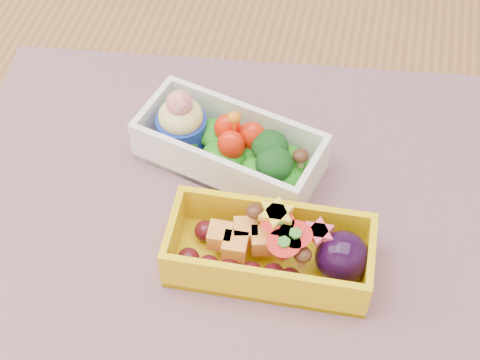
% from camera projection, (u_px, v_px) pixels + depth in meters
% --- Properties ---
extents(table, '(1.20, 0.80, 0.75)m').
position_uv_depth(table, '(200.00, 266.00, 0.76)').
color(table, brown).
rests_on(table, ground).
extents(placemat, '(0.58, 0.48, 0.00)m').
position_uv_depth(placemat, '(231.00, 208.00, 0.69)').
color(placemat, '#865C67').
rests_on(placemat, table).
extents(bento_white, '(0.19, 0.12, 0.07)m').
position_uv_depth(bento_white, '(229.00, 146.00, 0.70)').
color(bento_white, white).
rests_on(bento_white, placemat).
extents(bento_yellow, '(0.18, 0.09, 0.06)m').
position_uv_depth(bento_yellow, '(274.00, 250.00, 0.63)').
color(bento_yellow, yellow).
rests_on(bento_yellow, placemat).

